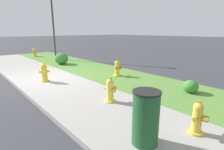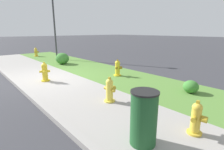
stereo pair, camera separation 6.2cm
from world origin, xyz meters
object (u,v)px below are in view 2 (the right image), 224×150
Objects in this scene: fire_hydrant_far_end at (110,90)px; fire_hydrant_near_corner at (118,68)px; trash_bin at (144,118)px; fire_hydrant_mid_block at (196,119)px; street_lamp at (53,5)px; shrub_bush_near_lamp at (62,59)px; shrub_bush_mid_verge at (191,87)px; fire_hydrant_at_driveway at (36,52)px; fire_hydrant_by_grass_verge at (45,72)px.

fire_hydrant_near_corner reaches higher than fire_hydrant_far_end.
fire_hydrant_mid_block is at bearing 64.09° from trash_bin.
street_lamp reaches higher than trash_bin.
fire_hydrant_near_corner is (-1.95, 2.11, 0.01)m from fire_hydrant_far_end.
fire_hydrant_mid_block is at bearing -10.36° from street_lamp.
fire_hydrant_mid_block reaches higher than shrub_bush_near_lamp.
fire_hydrant_mid_block is at bearing 33.91° from fire_hydrant_near_corner.
fire_hydrant_at_driveway is at bearing -175.44° from shrub_bush_mid_verge.
fire_hydrant_near_corner reaches higher than shrub_bush_near_lamp.
fire_hydrant_near_corner reaches higher than shrub_bush_mid_verge.
fire_hydrant_far_end is (10.36, -1.46, 0.01)m from fire_hydrant_at_driveway.
trash_bin is at bearing 34.41° from fire_hydrant_at_driveway.
shrub_bush_mid_verge is at bearing 61.47° from fire_hydrant_far_end.
shrub_bush_mid_verge is (9.19, 0.29, -3.27)m from street_lamp.
trash_bin is at bearing -16.13° from street_lamp.
street_lamp is (-4.91, 2.66, 3.11)m from fire_hydrant_by_grass_verge.
fire_hydrant_near_corner is at bearing 142.41° from trash_bin.
street_lamp is (-6.12, -0.02, 3.13)m from fire_hydrant_near_corner.
fire_hydrant_mid_block is 10.94m from street_lamp.
shrub_bush_near_lamp is (-2.95, 2.13, -0.04)m from fire_hydrant_by_grass_verge.
fire_hydrant_far_end is at bearing 121.01° from fire_hydrant_by_grass_verge.
fire_hydrant_at_driveway is 12.66m from fire_hydrant_mid_block.
street_lamp is at bearing -97.67° from fire_hydrant_by_grass_verge.
shrub_bush_near_lamp is 1.62× the size of shrub_bush_mid_verge.
fire_hydrant_at_driveway is 3.94m from street_lamp.
shrub_bush_mid_verge is (1.12, 2.38, -0.13)m from fire_hydrant_far_end.
fire_hydrant_by_grass_verge is at bearing -172.99° from fire_hydrant_far_end.
fire_hydrant_by_grass_verge is (-5.40, -0.77, 0.04)m from fire_hydrant_mid_block.
trash_bin reaches higher than fire_hydrant_at_driveway.
fire_hydrant_far_end is at bearing 36.75° from fire_hydrant_at_driveway.
street_lamp is at bearing 162.24° from fire_hydrant_far_end.
shrub_bush_near_lamp is at bearing -107.08° from fire_hydrant_mid_block.
trash_bin reaches higher than fire_hydrant_far_end.
fire_hydrant_far_end reaches higher than fire_hydrant_at_driveway.
street_lamp reaches higher than fire_hydrant_far_end.
shrub_bush_mid_verge is (4.28, 2.95, -0.16)m from fire_hydrant_by_grass_verge.
fire_hydrant_at_driveway is at bearing 169.63° from trash_bin.
trash_bin is at bearing -78.30° from shrub_bush_mid_verge.
fire_hydrant_by_grass_verge is 6.39m from street_lamp.
fire_hydrant_at_driveway is 0.90× the size of shrub_bush_near_lamp.
fire_hydrant_by_grass_verge is at bearing -89.69° from fire_hydrant_mid_block.
fire_hydrant_near_corner is (-4.19, 1.91, 0.02)m from fire_hydrant_mid_block.
fire_hydrant_near_corner is at bearing 176.59° from fire_hydrant_by_grass_verge.
fire_hydrant_mid_block is 0.96× the size of fire_hydrant_far_end.
street_lamp reaches higher than fire_hydrant_at_driveway.
shrub_bush_near_lamp is at bearing -15.11° from street_lamp.
fire_hydrant_far_end is at bearing 156.83° from trash_bin.
fire_hydrant_at_driveway is 0.91× the size of fire_hydrant_by_grass_verge.
street_lamp reaches higher than fire_hydrant_mid_block.
fire_hydrant_far_end reaches higher than shrub_bush_near_lamp.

